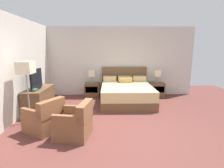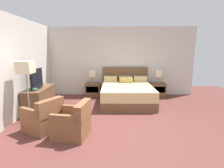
{
  "view_description": "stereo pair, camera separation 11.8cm",
  "coord_description": "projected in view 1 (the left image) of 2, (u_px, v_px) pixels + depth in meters",
  "views": [
    {
      "loc": [
        -0.17,
        -3.47,
        1.83
      ],
      "look_at": [
        -0.08,
        1.91,
        0.75
      ],
      "focal_mm": 28.0,
      "sensor_mm": 36.0,
      "label": 1
    },
    {
      "loc": [
        -0.05,
        -3.47,
        1.83
      ],
      "look_at": [
        -0.08,
        1.91,
        0.75
      ],
      "focal_mm": 28.0,
      "sensor_mm": 36.0,
      "label": 2
    }
  ],
  "objects": [
    {
      "name": "ground_plane",
      "position": [
        117.0,
        135.0,
        3.76
      ],
      "size": [
        10.41,
        10.41,
        0.0
      ],
      "primitive_type": "plane",
      "color": "brown"
    },
    {
      "name": "wall_back",
      "position": [
        113.0,
        62.0,
        6.93
      ],
      "size": [
        6.3,
        0.06,
        2.68
      ],
      "primitive_type": "cube",
      "color": "beige",
      "rests_on": "ground"
    },
    {
      "name": "wall_left",
      "position": [
        23.0,
        67.0,
        4.86
      ],
      "size": [
        0.06,
        5.27,
        2.68
      ],
      "primitive_type": "cube",
      "color": "beige",
      "rests_on": "ground"
    },
    {
      "name": "bed",
      "position": [
        126.0,
        93.0,
        6.1
      ],
      "size": [
        1.77,
        2.09,
        1.13
      ],
      "color": "brown",
      "rests_on": "ground"
    },
    {
      "name": "nightstand_left",
      "position": [
        92.0,
        90.0,
        6.82
      ],
      "size": [
        0.56,
        0.44,
        0.53
      ],
      "color": "brown",
      "rests_on": "ground"
    },
    {
      "name": "nightstand_right",
      "position": [
        157.0,
        90.0,
        6.86
      ],
      "size": [
        0.56,
        0.44,
        0.53
      ],
      "color": "brown",
      "rests_on": "ground"
    },
    {
      "name": "table_lamp_left",
      "position": [
        92.0,
        74.0,
        6.7
      ],
      "size": [
        0.23,
        0.23,
        0.5
      ],
      "color": "gray",
      "rests_on": "nightstand_left"
    },
    {
      "name": "table_lamp_right",
      "position": [
        157.0,
        73.0,
        6.74
      ],
      "size": [
        0.23,
        0.23,
        0.5
      ],
      "color": "gray",
      "rests_on": "nightstand_right"
    },
    {
      "name": "dresser",
      "position": [
        39.0,
        99.0,
        5.21
      ],
      "size": [
        0.54,
        1.3,
        0.7
      ],
      "color": "brown",
      "rests_on": "ground"
    },
    {
      "name": "tv",
      "position": [
        36.0,
        79.0,
        5.0
      ],
      "size": [
        0.18,
        0.75,
        0.57
      ],
      "color": "black",
      "rests_on": "dresser"
    },
    {
      "name": "book_red_cover",
      "position": [
        33.0,
        90.0,
        4.77
      ],
      "size": [
        0.21,
        0.19,
        0.04
      ],
      "primitive_type": "cube",
      "rotation": [
        0.0,
        0.0,
        -0.07
      ],
      "color": "#383333",
      "rests_on": "dresser"
    },
    {
      "name": "book_blue_cover",
      "position": [
        32.0,
        89.0,
        4.76
      ],
      "size": [
        0.26,
        0.2,
        0.03
      ],
      "primitive_type": "cube",
      "rotation": [
        0.0,
        0.0,
        -0.13
      ],
      "color": "#2D7042",
      "rests_on": "book_red_cover"
    },
    {
      "name": "armchair_by_window",
      "position": [
        45.0,
        119.0,
        3.94
      ],
      "size": [
        0.93,
        0.93,
        0.76
      ],
      "color": "brown",
      "rests_on": "ground"
    },
    {
      "name": "armchair_companion",
      "position": [
        75.0,
        124.0,
        3.67
      ],
      "size": [
        0.79,
        0.78,
        0.76
      ],
      "color": "brown",
      "rests_on": "ground"
    },
    {
      "name": "floor_lamp",
      "position": [
        26.0,
        71.0,
        4.21
      ],
      "size": [
        0.35,
        0.35,
        1.54
      ],
      "color": "gray",
      "rests_on": "ground"
    }
  ]
}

